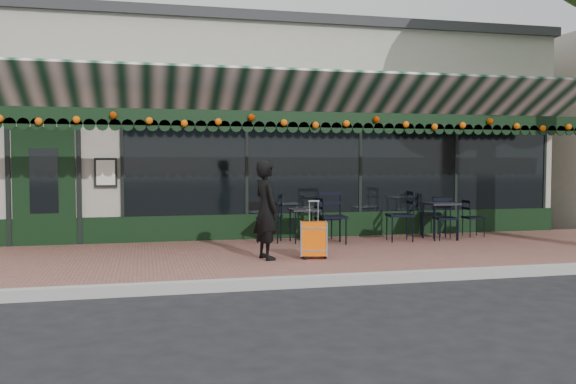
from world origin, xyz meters
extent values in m
plane|color=black|center=(0.00, 0.00, 0.00)|extent=(80.00, 80.00, 0.00)
cube|color=brown|center=(0.00, 2.00, 0.07)|extent=(18.00, 4.00, 0.15)
cube|color=#9E9E99|center=(0.00, -0.08, 0.07)|extent=(18.00, 0.16, 0.15)
cube|color=#9C9787|center=(0.00, 8.00, 2.25)|extent=(12.00, 8.00, 4.50)
cube|color=black|center=(1.20, 3.98, 1.65)|extent=(9.20, 0.04, 2.00)
cube|color=black|center=(-4.80, 3.98, 1.25)|extent=(1.10, 0.07, 2.20)
cube|color=silver|center=(-3.70, 3.94, 1.50)|extent=(0.42, 0.04, 0.55)
cube|color=black|center=(0.00, 2.52, 2.46)|extent=(12.00, 0.03, 0.28)
cylinder|color=orange|center=(0.00, 2.46, 2.44)|extent=(11.60, 0.12, 0.12)
imported|color=black|center=(-1.10, 1.45, 0.94)|extent=(0.51, 0.65, 1.59)
cube|color=#F45B07|center=(-0.36, 1.32, 0.48)|extent=(0.45, 0.31, 0.54)
cube|color=black|center=(-0.36, 1.32, 0.18)|extent=(0.45, 0.31, 0.05)
cube|color=silver|center=(-0.36, 1.32, 0.91)|extent=(0.18, 0.07, 0.33)
cube|color=black|center=(2.76, 3.03, 0.87)|extent=(0.60, 0.60, 0.04)
cylinder|color=black|center=(2.51, 2.78, 0.50)|extent=(0.03, 0.03, 0.70)
cylinder|color=black|center=(3.01, 2.78, 0.50)|extent=(0.03, 0.03, 0.70)
cylinder|color=black|center=(2.51, 3.28, 0.50)|extent=(0.03, 0.03, 0.70)
cylinder|color=black|center=(3.01, 3.28, 0.50)|extent=(0.03, 0.03, 0.70)
cube|color=black|center=(0.00, 3.27, 0.78)|extent=(0.52, 0.52, 0.03)
cylinder|color=black|center=(-0.22, 3.05, 0.46)|extent=(0.03, 0.03, 0.61)
cylinder|color=black|center=(0.22, 3.05, 0.46)|extent=(0.03, 0.03, 0.61)
cylinder|color=black|center=(-0.22, 3.49, 0.46)|extent=(0.03, 0.03, 0.61)
cylinder|color=black|center=(0.22, 3.49, 0.46)|extent=(0.03, 0.03, 0.61)
camera|label=1|loc=(-3.01, -8.05, 1.73)|focal=38.00mm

